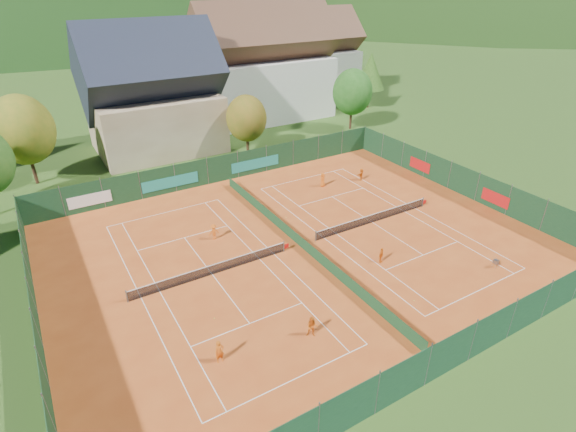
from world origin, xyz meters
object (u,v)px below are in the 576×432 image
Objects in this scene: hotel_block_b at (311,59)px; ball_hopper at (496,262)px; chalet at (153,98)px; hotel_block_a at (264,70)px; player_left_mid at (312,327)px; player_left_far at (214,232)px; player_left_near at (219,352)px; player_right_far_a at (323,180)px; player_right_far_b at (361,174)px; player_right_near at (381,255)px.

hotel_block_b is 57.91m from ball_hopper.
chalet is 19.94m from hotel_block_a.
hotel_block_b reaches higher than player_left_mid.
ball_hopper is (14.53, -40.55, -6.07)m from chalet.
player_left_far is at bearing 138.36° from ball_hopper.
player_left_near reaches higher than player_left_far.
player_left_near is at bearing 19.72° from player_right_far_a.
player_left_far is 15.01m from player_right_far_a.
player_left_mid is 1.09× the size of player_right_far_b.
chalet is 10.35× the size of player_right_far_a.
player_left_mid reaches higher than player_left_far.
hotel_block_b reaches higher than player_left_near.
ball_hopper is at bearing -61.95° from player_right_near.
player_left_mid is 1.12× the size of player_right_near.
hotel_block_a reaches higher than player_left_far.
player_right_far_b is (-16.70, -35.72, -5.94)m from hotel_block_b.
ball_hopper is at bearing -95.48° from hotel_block_a.
chalet is 39.95m from player_left_mid.
hotel_block_a is 50.54m from player_left_mid.
hotel_block_b is 12.91× the size of player_right_near.
player_left_mid reaches higher than player_right_far_b.
ball_hopper is 0.55× the size of player_left_far.
hotel_block_a is at bearing 47.76° from player_right_near.
chalet reaches higher than hotel_block_b.
chalet reaches higher than player_left_mid.
hotel_block_b is (33.00, 14.00, -0.01)m from chalet.
player_right_far_a is (11.61, -20.94, -5.84)m from chalet.
ball_hopper is at bearing 76.42° from player_right_far_a.
player_left_far reaches higher than ball_hopper.
player_left_far reaches higher than player_right_near.
chalet is 0.94× the size of hotel_block_b.
hotel_block_b is 11.02× the size of player_left_near.
player_right_near is (15.25, 3.08, -0.11)m from player_left_near.
player_left_near is 26.28m from player_right_far_a.
ball_hopper is at bearing 138.28° from player_left_far.
player_right_far_a reaches higher than player_left_far.
player_left_mid is at bearing -93.01° from chalet.
player_right_near is at bearing 9.98° from player_left_near.
player_right_far_a reaches higher than player_left_mid.
ball_hopper is 8.93m from player_right_near.
player_left_far is 1.06× the size of player_right_far_b.
player_left_mid is 23.03m from player_right_far_a.
ball_hopper is at bearing -70.28° from chalet.
player_left_far is 0.93× the size of player_right_far_a.
hotel_block_b is 41.38m from player_right_far_a.
hotel_block_b is at bearing -135.15° from player_right_far_b.
player_left_near is 29.49m from player_right_far_b.
player_left_far is (-0.73, 14.32, -0.02)m from player_left_mid.
player_right_far_b is at bearing -115.05° from hotel_block_b.
hotel_block_a is at bearing 84.52° from ball_hopper.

